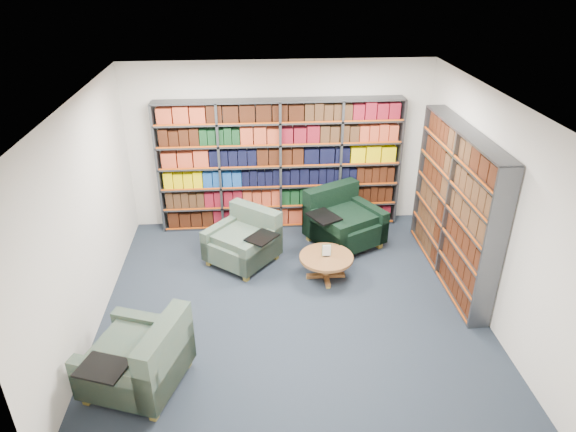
{
  "coord_description": "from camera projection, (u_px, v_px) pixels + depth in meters",
  "views": [
    {
      "loc": [
        -0.47,
        -5.63,
        4.28
      ],
      "look_at": [
        0.0,
        0.6,
        1.05
      ],
      "focal_mm": 32.0,
      "sensor_mm": 36.0,
      "label": 1
    }
  ],
  "objects": [
    {
      "name": "bookshelf_right",
      "position": [
        455.0,
        207.0,
        7.17
      ],
      "size": [
        0.28,
        2.5,
        2.2
      ],
      "color": "#47494F",
      "rests_on": "ground"
    },
    {
      "name": "coffee_table",
      "position": [
        326.0,
        261.0,
        7.43
      ],
      "size": [
        0.78,
        0.78,
        0.55
      ],
      "color": "olive",
      "rests_on": "ground"
    },
    {
      "name": "chair_green_right",
      "position": [
        341.0,
        222.0,
        8.34
      ],
      "size": [
        1.35,
        1.35,
        0.9
      ],
      "color": "black",
      "rests_on": "ground"
    },
    {
      "name": "chair_teal_left",
      "position": [
        246.0,
        241.0,
        7.86
      ],
      "size": [
        1.25,
        1.25,
        0.81
      ],
      "color": "#002531",
      "rests_on": "ground"
    },
    {
      "name": "bookshelf_back",
      "position": [
        280.0,
        166.0,
        8.55
      ],
      "size": [
        4.0,
        0.28,
        2.2
      ],
      "color": "#47494F",
      "rests_on": "ground"
    },
    {
      "name": "room_shell",
      "position": [
        292.0,
        213.0,
        6.34
      ],
      "size": [
        5.02,
        5.02,
        2.82
      ],
      "color": "black",
      "rests_on": "ground"
    },
    {
      "name": "chair_teal_front",
      "position": [
        143.0,
        361.0,
        5.52
      ],
      "size": [
        1.22,
        1.27,
        0.87
      ],
      "color": "#002531",
      "rests_on": "ground"
    }
  ]
}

